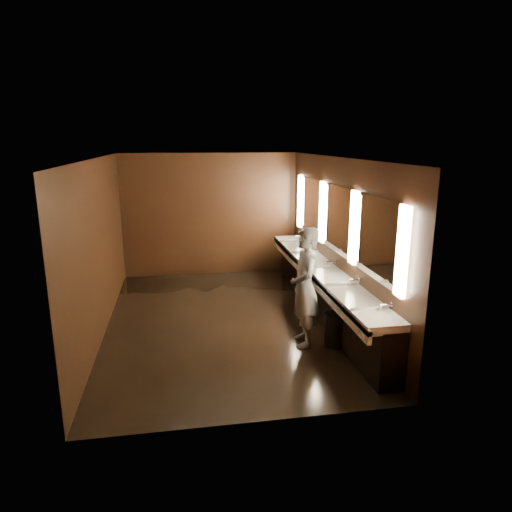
# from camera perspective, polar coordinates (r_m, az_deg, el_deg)

# --- Properties ---
(floor) EXTENTS (6.00, 6.00, 0.00)m
(floor) POSITION_cam_1_polar(r_m,az_deg,el_deg) (8.10, -3.91, -8.10)
(floor) COLOR black
(floor) RESTS_ON ground
(ceiling) EXTENTS (4.00, 6.00, 0.02)m
(ceiling) POSITION_cam_1_polar(r_m,az_deg,el_deg) (7.49, -4.28, 12.12)
(ceiling) COLOR #2D2D2B
(ceiling) RESTS_ON wall_back
(wall_back) EXTENTS (4.00, 0.02, 2.80)m
(wall_back) POSITION_cam_1_polar(r_m,az_deg,el_deg) (10.61, -5.72, 5.13)
(wall_back) COLOR black
(wall_back) RESTS_ON floor
(wall_front) EXTENTS (4.00, 0.02, 2.80)m
(wall_front) POSITION_cam_1_polar(r_m,az_deg,el_deg) (4.81, -0.47, -6.18)
(wall_front) COLOR black
(wall_front) RESTS_ON floor
(wall_left) EXTENTS (0.02, 6.00, 2.80)m
(wall_left) POSITION_cam_1_polar(r_m,az_deg,el_deg) (7.74, -18.98, 0.97)
(wall_left) COLOR black
(wall_left) RESTS_ON floor
(wall_right) EXTENTS (0.02, 6.00, 2.80)m
(wall_right) POSITION_cam_1_polar(r_m,az_deg,el_deg) (8.11, 10.13, 2.12)
(wall_right) COLOR black
(wall_right) RESTS_ON floor
(sink_counter) EXTENTS (0.55, 5.40, 1.01)m
(sink_counter) POSITION_cam_1_polar(r_m,az_deg,el_deg) (8.28, 8.50, -4.05)
(sink_counter) COLOR black
(sink_counter) RESTS_ON floor
(mirror_band) EXTENTS (0.06, 5.03, 1.15)m
(mirror_band) POSITION_cam_1_polar(r_m,az_deg,el_deg) (8.04, 10.11, 4.55)
(mirror_band) COLOR #FFE7BD
(mirror_band) RESTS_ON wall_right
(person) EXTENTS (0.50, 0.71, 1.84)m
(person) POSITION_cam_1_polar(r_m,az_deg,el_deg) (6.95, 6.11, -3.92)
(person) COLOR #86A8C8
(person) RESTS_ON floor
(trash_bin) EXTENTS (0.35, 0.35, 0.51)m
(trash_bin) POSITION_cam_1_polar(r_m,az_deg,el_deg) (7.20, 9.84, -9.03)
(trash_bin) COLOR black
(trash_bin) RESTS_ON floor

